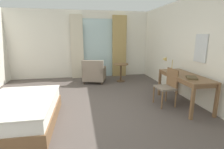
{
  "coord_description": "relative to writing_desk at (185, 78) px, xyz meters",
  "views": [
    {
      "loc": [
        -0.08,
        -3.47,
        1.7
      ],
      "look_at": [
        0.68,
        0.46,
        0.78
      ],
      "focal_mm": 26.87,
      "sensor_mm": 36.0,
      "label": 1
    }
  ],
  "objects": [
    {
      "name": "wall_mirror",
      "position": [
        0.35,
        0.0,
        0.73
      ],
      "size": [
        0.02,
        0.41,
        0.67
      ],
      "color": "silver"
    },
    {
      "name": "desk_lamp",
      "position": [
        -0.16,
        0.62,
        0.35
      ],
      "size": [
        0.29,
        0.27,
        0.41
      ],
      "color": "tan",
      "rests_on": "writing_desk"
    },
    {
      "name": "curtain_panel_left",
      "position": [
        -2.6,
        3.37,
        0.58
      ],
      "size": [
        0.5,
        0.1,
        2.53
      ],
      "primitive_type": "cube",
      "color": "beige",
      "rests_on": "ground"
    },
    {
      "name": "closed_book",
      "position": [
        -0.07,
        -0.35,
        0.11
      ],
      "size": [
        0.33,
        0.37,
        0.04
      ],
      "primitive_type": "cube",
      "rotation": [
        0.0,
        0.0,
        -0.46
      ],
      "color": "brown",
      "rests_on": "writing_desk"
    },
    {
      "name": "curtain_panel_right",
      "position": [
        -0.86,
        3.37,
        0.58
      ],
      "size": [
        0.58,
        0.1,
        2.53
      ],
      "primitive_type": "cube",
      "color": "tan",
      "rests_on": "ground"
    },
    {
      "name": "round_cafe_table",
      "position": [
        -1.0,
        2.47,
        -0.19
      ],
      "size": [
        0.56,
        0.56,
        0.68
      ],
      "color": "brown",
      "rests_on": "ground"
    },
    {
      "name": "armchair_by_window",
      "position": [
        -2.01,
        2.47,
        -0.34
      ],
      "size": [
        0.95,
        0.91,
        0.87
      ],
      "color": "gray",
      "rests_on": "ground"
    },
    {
      "name": "ground",
      "position": [
        -2.43,
        -0.11,
        -0.73
      ],
      "size": [
        6.25,
        7.85,
        0.1
      ],
      "primitive_type": "cube",
      "color": "#564C47"
    },
    {
      "name": "balcony_glass_door",
      "position": [
        -1.73,
        3.47,
        0.51
      ],
      "size": [
        1.3,
        0.02,
        2.38
      ],
      "primitive_type": "cube",
      "color": "silver",
      "rests_on": "ground"
    },
    {
      "name": "wall_right",
      "position": [
        0.43,
        -0.11,
        0.67
      ],
      "size": [
        0.12,
        7.45,
        2.71
      ],
      "primitive_type": "cube",
      "color": "white",
      "rests_on": "ground"
    },
    {
      "name": "writing_desk",
      "position": [
        0.0,
        0.0,
        0.0
      ],
      "size": [
        0.65,
        1.58,
        0.77
      ],
      "color": "brown",
      "rests_on": "ground"
    },
    {
      "name": "wall_back",
      "position": [
        -2.43,
        3.55,
        0.67
      ],
      "size": [
        5.85,
        0.12,
        2.71
      ],
      "primitive_type": "cube",
      "color": "white",
      "rests_on": "ground"
    },
    {
      "name": "desk_chair",
      "position": [
        -0.4,
        0.07,
        -0.16
      ],
      "size": [
        0.43,
        0.47,
        0.92
      ],
      "color": "gray",
      "rests_on": "ground"
    }
  ]
}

